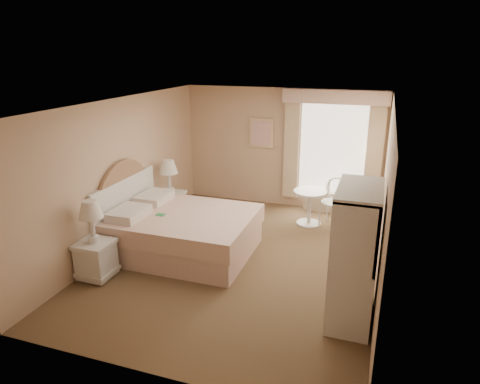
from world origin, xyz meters
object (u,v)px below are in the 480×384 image
(bed, at_px, (176,230))
(nightstand_near, at_px, (95,250))
(round_table, at_px, (310,202))
(armoire, at_px, (354,266))
(cafe_chair, at_px, (334,198))
(nightstand_far, at_px, (170,198))

(bed, xyz_separation_m, nightstand_near, (-0.73, -1.17, 0.06))
(nightstand_near, bearing_deg, round_table, 49.27)
(nightstand_near, bearing_deg, bed, 58.09)
(nightstand_near, distance_m, armoire, 3.67)
(nightstand_near, relative_size, cafe_chair, 1.28)
(nightstand_far, bearing_deg, cafe_chair, 14.41)
(bed, height_order, nightstand_far, bed)
(bed, xyz_separation_m, armoire, (2.92, -0.97, 0.33))
(nightstand_far, bearing_deg, armoire, -30.71)
(bed, distance_m, armoire, 3.10)
(nightstand_near, xyz_separation_m, nightstand_far, (0.00, 2.36, 0.01))
(cafe_chair, bearing_deg, bed, -122.23)
(cafe_chair, relative_size, armoire, 0.54)
(cafe_chair, bearing_deg, nightstand_far, -148.04)
(round_table, bearing_deg, armoire, -70.30)
(round_table, bearing_deg, bed, -135.27)
(nightstand_near, height_order, cafe_chair, nightstand_near)
(nightstand_far, bearing_deg, bed, -58.60)
(bed, bearing_deg, nightstand_near, -121.91)
(nightstand_far, distance_m, cafe_chair, 3.18)
(nightstand_far, bearing_deg, nightstand_near, -90.00)
(nightstand_near, distance_m, nightstand_far, 2.36)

